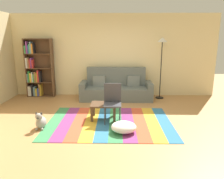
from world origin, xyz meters
TOP-DOWN VIEW (x-y plane):
  - ground_plane at (0.00, 0.00)m, footprint 14.00×14.00m
  - back_wall at (0.00, 2.55)m, footprint 6.80×0.10m
  - rug at (-0.07, -0.00)m, footprint 2.87×2.08m
  - couch at (0.09, 2.02)m, footprint 2.26×0.80m
  - bookshelf at (-2.55, 2.31)m, footprint 0.90×0.28m
  - coffee_table at (-0.22, 0.23)m, footprint 0.61×0.48m
  - pouf at (0.25, -0.55)m, footprint 0.53×0.47m
  - dog at (-1.56, -0.37)m, footprint 0.22×0.35m
  - standing_lamp at (1.51, 2.14)m, footprint 0.32×0.32m
  - tv_remote at (-0.19, 0.16)m, footprint 0.05×0.15m
  - folding_chair at (0.00, 0.09)m, footprint 0.40×0.40m

SIDE VIEW (x-z plane):
  - ground_plane at x=0.00m, z-range 0.00..0.00m
  - rug at x=-0.07m, z-range 0.00..0.01m
  - pouf at x=0.25m, z-range 0.01..0.23m
  - dog at x=-1.56m, z-range -0.04..0.36m
  - coffee_table at x=-0.22m, z-range 0.12..0.50m
  - couch at x=0.09m, z-range -0.16..0.84m
  - tv_remote at x=-0.19m, z-range 0.38..0.40m
  - folding_chair at x=0.00m, z-range 0.08..0.98m
  - bookshelf at x=-2.55m, z-range -0.08..1.83m
  - back_wall at x=0.00m, z-range 0.00..2.70m
  - standing_lamp at x=1.51m, z-range 0.65..2.60m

